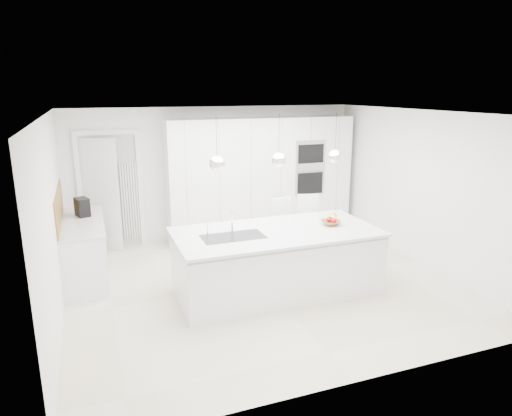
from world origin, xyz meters
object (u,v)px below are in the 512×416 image
object	(u,v)px
fruit_bowl	(331,223)
bar_stool_right	(311,230)
bar_stool_left	(284,234)
espresso_machine	(82,207)
island_base	(277,263)

from	to	relation	value
fruit_bowl	bar_stool_right	size ratio (longest dim) A/B	0.24
bar_stool_left	bar_stool_right	world-z (taller)	bar_stool_right
fruit_bowl	bar_stool_right	distance (m)	0.90
espresso_machine	bar_stool_right	distance (m)	3.65
bar_stool_left	bar_stool_right	bearing A→B (deg)	-9.89
fruit_bowl	bar_stool_left	size ratio (longest dim) A/B	0.25
espresso_machine	bar_stool_left	size ratio (longest dim) A/B	0.26
island_base	espresso_machine	distance (m)	3.16
island_base	espresso_machine	bearing A→B (deg)	144.63
island_base	bar_stool_right	distance (m)	1.28
espresso_machine	bar_stool_left	xyz separation A→B (m)	(3.00, -0.97, -0.48)
fruit_bowl	espresso_machine	world-z (taller)	espresso_machine
bar_stool_left	espresso_machine	bearing A→B (deg)	150.94
island_base	bar_stool_left	distance (m)	0.96
island_base	bar_stool_right	bearing A→B (deg)	41.25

